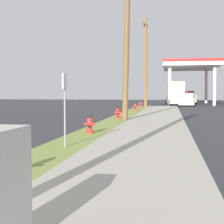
% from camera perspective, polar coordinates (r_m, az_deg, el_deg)
% --- Properties ---
extents(fire_hydrant_nearest, '(0.42, 0.38, 0.74)m').
position_cam_1_polar(fire_hydrant_nearest, '(7.13, -16.24, -7.06)').
color(fire_hydrant_nearest, red).
rests_on(fire_hydrant_nearest, grass_verge).
extents(fire_hydrant_second, '(0.42, 0.38, 0.74)m').
position_cam_1_polar(fire_hydrant_second, '(13.64, -3.64, -2.08)').
color(fire_hydrant_second, red).
rests_on(fire_hydrant_second, grass_verge).
extents(fire_hydrant_third, '(0.42, 0.37, 0.74)m').
position_cam_1_polar(fire_hydrant_third, '(21.28, 0.93, -0.18)').
color(fire_hydrant_third, red).
rests_on(fire_hydrant_third, grass_verge).
extents(fire_hydrant_fourth, '(0.42, 0.37, 0.74)m').
position_cam_1_polar(fire_hydrant_fourth, '(30.44, 3.78, 0.83)').
color(fire_hydrant_fourth, red).
rests_on(fire_hydrant_fourth, grass_verge).
extents(fire_hydrant_fifth, '(0.42, 0.38, 0.74)m').
position_cam_1_polar(fire_hydrant_fifth, '(37.12, 4.69, 1.25)').
color(fire_hydrant_fifth, red).
rests_on(fire_hydrant_fifth, grass_verge).
extents(utility_pole_midground, '(0.61, 1.36, 8.62)m').
position_cam_1_polar(utility_pole_midground, '(20.47, 2.35, 11.10)').
color(utility_pole_midground, brown).
rests_on(utility_pole_midground, grass_verge).
extents(utility_pole_background, '(0.54, 1.37, 9.25)m').
position_cam_1_polar(utility_pole_background, '(37.37, 5.45, 7.98)').
color(utility_pole_background, olive).
rests_on(utility_pole_background, grass_verge).
extents(street_sign_post, '(0.05, 0.36, 2.12)m').
position_cam_1_polar(street_sign_post, '(10.26, -7.68, 2.81)').
color(street_sign_post, gray).
rests_on(street_sign_post, grass_verge).
extents(car_white_by_near_pump, '(2.08, 4.56, 1.57)m').
position_cam_1_polar(car_white_by_near_pump, '(44.89, 11.95, 1.88)').
color(car_white_by_near_pump, white).
rests_on(car_white_by_near_pump, ground).
extents(car_black_by_far_pump, '(1.94, 4.50, 1.57)m').
position_cam_1_polar(car_black_by_far_pump, '(58.86, 10.70, 2.19)').
color(car_black_by_far_pump, black).
rests_on(car_black_by_far_pump, ground).
extents(truck_silver_at_forecourt, '(2.65, 6.55, 3.11)m').
position_cam_1_polar(truck_silver_at_forecourt, '(48.67, 10.18, 2.89)').
color(truck_silver_at_forecourt, '#BCBCC1').
rests_on(truck_silver_at_forecourt, ground).
extents(truck_red_on_apron, '(2.48, 5.53, 1.97)m').
position_cam_1_polar(truck_red_on_apron, '(52.48, 11.20, 2.28)').
color(truck_red_on_apron, red).
rests_on(truck_red_on_apron, ground).
extents(truck_tan_at_far_bay, '(2.36, 5.49, 1.97)m').
position_cam_1_polar(truck_tan_at_far_bay, '(55.95, 12.23, 2.32)').
color(truck_tan_at_far_bay, tan).
rests_on(truck_tan_at_far_bay, ground).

